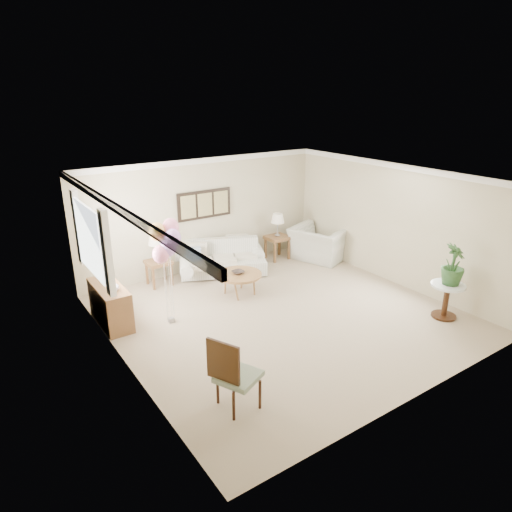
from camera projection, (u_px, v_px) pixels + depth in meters
The scene contains 18 objects.
ground_plane at pixel (282, 315), 8.65m from camera, with size 6.00×6.00×0.00m, color tan.
room_shell at pixel (276, 233), 8.10m from camera, with size 6.04×6.04×2.60m.
wall_art_triptych at pixel (205, 204), 10.41m from camera, with size 1.35×0.06×0.65m.
sofa at pixel (222, 261), 10.51m from camera, with size 2.43×1.54×0.79m.
end_table_left at pixel (158, 265), 9.82m from camera, with size 0.51×0.47×0.56m.
end_table_right at pixel (277, 240), 11.35m from camera, with size 0.55×0.50×0.60m.
lamp_left at pixel (156, 240), 9.63m from camera, with size 0.36×0.36×0.63m.
lamp_right at pixel (278, 219), 11.17m from camera, with size 0.33×0.33×0.58m.
coffee_table at pixel (239, 275), 9.38m from camera, with size 0.92×0.92×0.47m.
decor_bowl at pixel (238, 272), 9.35m from camera, with size 0.24×0.24×0.06m, color #2E2421.
armchair at pixel (319, 243), 11.36m from camera, with size 1.26×1.10×0.82m, color silver.
side_table at pixel (447, 292), 8.41m from camera, with size 0.62×0.62×0.67m.
potted_plant at pixel (453, 265), 8.24m from camera, with size 0.42×0.42×0.76m, color #23441D.
accent_chair at pixel (233, 373), 5.95m from camera, with size 0.69×0.68×1.05m.
credenza at pixel (110, 305), 8.23m from camera, with size 0.46×1.20×0.74m.
vase_white at pixel (113, 286), 7.87m from camera, with size 0.18×0.18×0.19m, color white.
vase_sage at pixel (104, 276), 8.26m from camera, with size 0.20×0.20×0.21m, color beige.
balloon_cluster at pixel (166, 240), 7.84m from camera, with size 0.59×0.50×1.93m.
Camera 1 is at (-4.77, -6.11, 4.04)m, focal length 32.00 mm.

